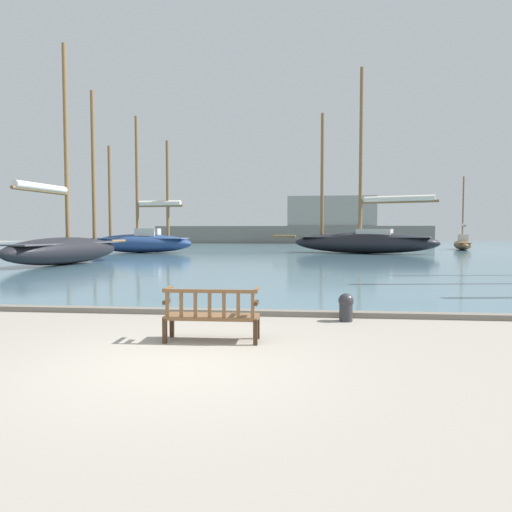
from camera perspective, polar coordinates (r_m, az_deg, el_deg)
The scene contains 10 objects.
ground_plane at distance 6.77m, azimuth -10.03°, elevation -13.09°, with size 160.00×160.00×0.00m, color gray.
harbor_water at distance 50.32m, azimuth 3.81°, elevation 0.98°, with size 100.00×80.00×0.08m, color slate.
quay_edge_kerb at distance 10.42m, azimuth -4.19°, elevation -6.98°, with size 40.00×0.30×0.12m, color slate.
park_bench at distance 7.87m, azimuth -5.57°, elevation -7.25°, with size 1.61×0.55×0.92m.
sailboat_centre_channel at distance 39.82m, azimuth -14.18°, elevation 2.00°, with size 9.24×3.42×11.44m.
sailboat_far_port at distance 27.27m, azimuth -22.69°, elevation 1.14°, with size 3.66×10.85×12.03m.
sailboat_far_starboard at distance 38.54m, azimuth 13.34°, elevation 2.10°, with size 13.71×6.56×15.09m.
sailboat_mid_port at distance 49.65m, azimuth 24.40°, elevation 1.44°, with size 2.91×6.40×7.24m.
mooring_bollard at distance 9.78m, azimuth 11.18°, elevation -6.15°, with size 0.32×0.32×0.59m.
far_breakwater at distance 69.57m, azimuth 5.91°, elevation 3.53°, with size 41.75×2.40×7.20m.
Camera 1 is at (1.80, -6.25, 1.88)m, focal length 32.00 mm.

